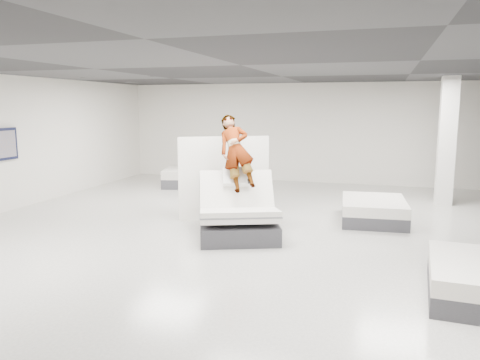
{
  "coord_description": "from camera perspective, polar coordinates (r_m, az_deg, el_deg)",
  "views": [
    {
      "loc": [
        2.51,
        -8.16,
        2.5
      ],
      "look_at": [
        -0.25,
        0.76,
        1.0
      ],
      "focal_mm": 35.0,
      "sensor_mm": 36.0,
      "label": 1
    }
  ],
  "objects": [
    {
      "name": "room",
      "position": [
        8.58,
        0.07,
        3.11
      ],
      "size": [
        14.0,
        14.04,
        3.2
      ],
      "color": "beige",
      "rests_on": "ground"
    },
    {
      "name": "hero_bed",
      "position": [
        9.05,
        -0.31,
        -4.45
      ],
      "size": [
        2.05,
        2.31,
        1.29
      ],
      "color": "#37383C",
      "rests_on": "floor"
    },
    {
      "name": "person",
      "position": [
        9.23,
        -0.48,
        1.39
      ],
      "size": [
        1.18,
        1.76,
        1.16
      ],
      "primitive_type": "imported",
      "rotation": [
        1.06,
        0.0,
        0.38
      ],
      "color": "slate",
      "rests_on": "hero_bed"
    },
    {
      "name": "remote",
      "position": [
        8.93,
        1.1,
        -0.15
      ],
      "size": [
        0.1,
        0.15,
        0.08
      ],
      "primitive_type": "cube",
      "rotation": [
        0.35,
        0.0,
        0.38
      ],
      "color": "black",
      "rests_on": "person"
    },
    {
      "name": "divider_panel",
      "position": [
        10.29,
        -1.96,
        0.25
      ],
      "size": [
        1.8,
        1.06,
        1.82
      ],
      "primitive_type": "cube",
      "rotation": [
        0.0,
        0.0,
        0.51
      ],
      "color": "white",
      "rests_on": "floor"
    },
    {
      "name": "flat_bed_right_far",
      "position": [
        10.56,
        15.96,
        -3.57
      ],
      "size": [
        1.46,
        1.86,
        0.48
      ],
      "color": "#37383C",
      "rests_on": "floor"
    },
    {
      "name": "flat_bed_left_far",
      "position": [
        14.62,
        -5.29,
        0.32
      ],
      "size": [
        2.28,
        1.93,
        0.54
      ],
      "color": "#37383C",
      "rests_on": "floor"
    },
    {
      "name": "column",
      "position": [
        12.78,
        23.9,
        4.32
      ],
      "size": [
        0.4,
        0.4,
        3.2
      ],
      "primitive_type": "cube",
      "color": "silver",
      "rests_on": "floor"
    },
    {
      "name": "wall_poster",
      "position": [
        12.13,
        -27.09,
        3.88
      ],
      "size": [
        0.06,
        0.95,
        0.75
      ],
      "color": "black",
      "rests_on": "wall_left"
    }
  ]
}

